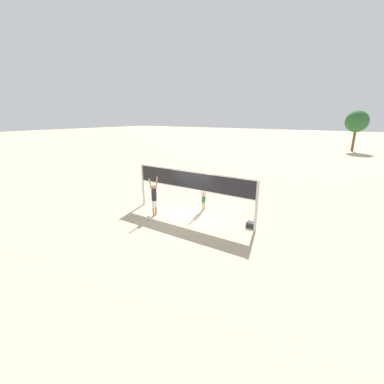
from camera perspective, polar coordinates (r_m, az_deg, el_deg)
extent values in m
plane|color=#C6B28C|center=(14.23, 0.00, -5.40)|extent=(200.00, 200.00, 0.00)
cylinder|color=beige|center=(15.98, -10.82, 1.58)|extent=(0.13, 0.13, 2.54)
cylinder|color=beige|center=(12.30, 14.13, -3.18)|extent=(0.13, 0.13, 2.54)
cube|color=black|center=(13.60, 0.00, 2.57)|extent=(7.05, 0.02, 1.01)
cube|color=white|center=(13.49, 0.00, 4.53)|extent=(7.05, 0.03, 0.06)
cube|color=white|center=(13.72, 0.00, 0.65)|extent=(7.05, 0.03, 0.06)
cylinder|color=tan|center=(14.35, -8.56, -4.35)|extent=(0.11, 0.11, 0.48)
cylinder|color=white|center=(14.21, -8.63, -2.70)|extent=(0.12, 0.12, 0.39)
cylinder|color=tan|center=(14.49, -8.03, -4.12)|extent=(0.11, 0.11, 0.48)
cylinder|color=white|center=(14.35, -8.10, -2.49)|extent=(0.12, 0.12, 0.39)
cylinder|color=#26262D|center=(14.12, -8.45, -0.65)|extent=(0.28, 0.28, 0.62)
sphere|color=tan|center=(14.00, -8.52, 1.03)|extent=(0.24, 0.24, 0.24)
cylinder|color=tan|center=(13.78, -9.22, 1.56)|extent=(0.08, 0.22, 0.69)
cylinder|color=tan|center=(14.13, -7.90, 1.98)|extent=(0.08, 0.22, 0.69)
cylinder|color=beige|center=(15.23, 2.77, -2.98)|extent=(0.11, 0.11, 0.46)
cylinder|color=#267F3F|center=(15.09, 2.79, -1.49)|extent=(0.12, 0.12, 0.38)
cylinder|color=beige|center=(15.07, 2.38, -3.20)|extent=(0.11, 0.11, 0.46)
cylinder|color=#267F3F|center=(14.93, 2.40, -1.69)|extent=(0.12, 0.12, 0.38)
cylinder|color=beige|center=(14.87, 2.62, 0.19)|extent=(0.28, 0.28, 0.59)
sphere|color=beige|center=(14.76, 2.64, 1.72)|extent=(0.23, 0.23, 0.23)
cylinder|color=beige|center=(14.91, 3.12, 2.58)|extent=(0.08, 0.22, 0.66)
cylinder|color=beige|center=(14.51, 2.16, 2.20)|extent=(0.08, 0.22, 0.66)
sphere|color=white|center=(13.94, -9.59, -5.63)|extent=(0.22, 0.22, 0.22)
cube|color=#2D2D33|center=(13.17, 12.97, -7.08)|extent=(0.42, 0.36, 0.26)
cylinder|color=brown|center=(47.98, 32.29, 9.85)|extent=(0.39, 0.39, 3.63)
sphere|color=#285B2D|center=(47.86, 32.79, 13.06)|extent=(3.27, 3.27, 3.27)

